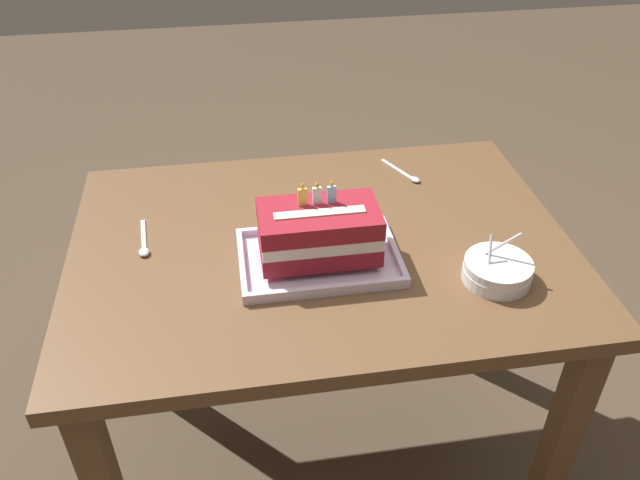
# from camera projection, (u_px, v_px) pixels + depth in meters

# --- Properties ---
(ground_plane) EXTENTS (8.00, 8.00, 0.00)m
(ground_plane) POSITION_uv_depth(u_px,v_px,m) (321.00, 453.00, 1.90)
(ground_plane) COLOR #4C3D2D
(dining_table) EXTENTS (1.11, 0.80, 0.78)m
(dining_table) POSITION_uv_depth(u_px,v_px,m) (321.00, 281.00, 1.51)
(dining_table) COLOR brown
(dining_table) RESTS_ON ground_plane
(foil_tray) EXTENTS (0.34, 0.23, 0.02)m
(foil_tray) POSITION_uv_depth(u_px,v_px,m) (319.00, 259.00, 1.37)
(foil_tray) COLOR silver
(foil_tray) RESTS_ON dining_table
(birthday_cake) EXTENTS (0.25, 0.14, 0.16)m
(birthday_cake) POSITION_uv_depth(u_px,v_px,m) (319.00, 232.00, 1.33)
(birthday_cake) COLOR maroon
(birthday_cake) RESTS_ON foil_tray
(bowl_stack) EXTENTS (0.14, 0.14, 0.11)m
(bowl_stack) POSITION_uv_depth(u_px,v_px,m) (497.00, 270.00, 1.32)
(bowl_stack) COLOR white
(bowl_stack) RESTS_ON dining_table
(serving_spoon_near_tray) EXTENTS (0.03, 0.15, 0.01)m
(serving_spoon_near_tray) POSITION_uv_depth(u_px,v_px,m) (144.00, 247.00, 1.41)
(serving_spoon_near_tray) COLOR silver
(serving_spoon_near_tray) RESTS_ON dining_table
(serving_spoon_by_bowls) EXTENTS (0.08, 0.14, 0.01)m
(serving_spoon_by_bowls) POSITION_uv_depth(u_px,v_px,m) (408.00, 176.00, 1.66)
(serving_spoon_by_bowls) COLOR silver
(serving_spoon_by_bowls) RESTS_ON dining_table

